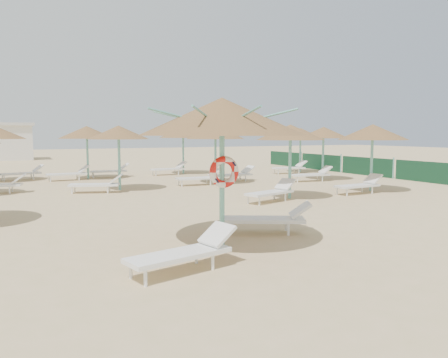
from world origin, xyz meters
name	(u,v)px	position (x,y,z in m)	size (l,w,h in m)	color
ground	(215,243)	(0.00, 0.00, 0.00)	(120.00, 120.00, 0.00)	tan
main_palapa	(222,117)	(0.08, -0.17, 2.67)	(3.43, 3.43, 3.07)	#67B2A7
lounger_main_a	(185,251)	(-1.26, -1.48, 0.34)	(2.06, 1.02, 0.72)	white
lounger_main_b	(270,218)	(1.56, 0.32, 0.35)	(2.09, 1.49, 0.74)	white
palapa_field	(164,134)	(2.39, 10.55, 2.31)	(20.66, 13.89, 2.72)	#67B2A7
windbreak_fence	(367,166)	(14.00, 9.96, 0.50)	(0.08, 19.84, 1.10)	#1B5236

